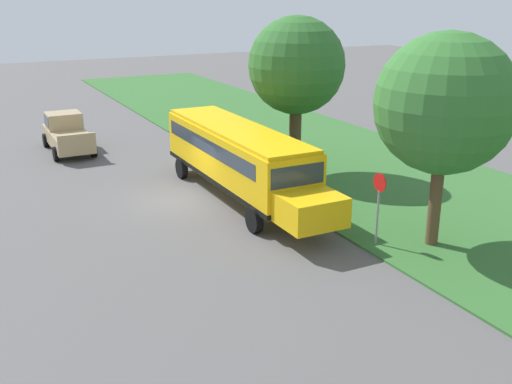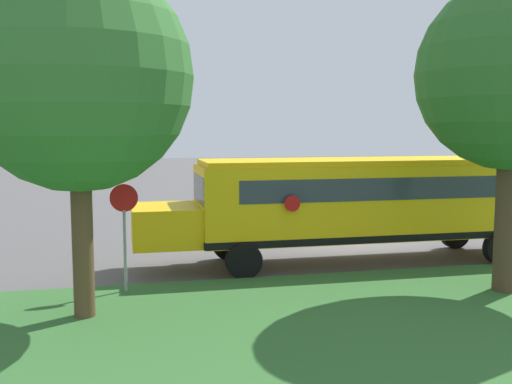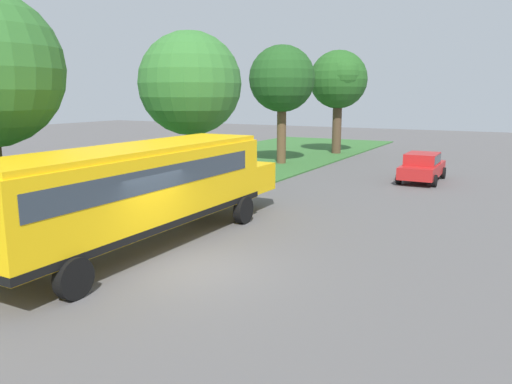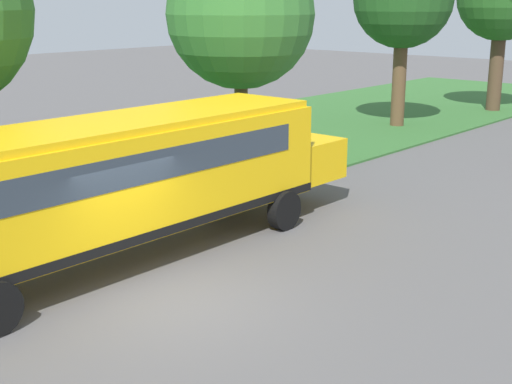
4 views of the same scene
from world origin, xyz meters
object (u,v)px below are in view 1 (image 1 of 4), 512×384
pickup_truck (67,132)px  oak_tree_beside_bus (293,65)px  stop_sign (378,200)px  oak_tree_roadside_mid (443,106)px  school_bus (239,156)px  park_bench (282,154)px

pickup_truck → oak_tree_beside_bus: bearing=133.2°
pickup_truck → stop_sign: bearing=110.9°
oak_tree_beside_bus → stop_sign: (1.90, 9.31, -3.66)m
oak_tree_roadside_mid → school_bus: bearing=-63.9°
pickup_truck → stop_sign: 20.48m
pickup_truck → oak_tree_roadside_mid: (-9.08, 19.96, 4.00)m
oak_tree_roadside_mid → stop_sign: (1.78, -0.84, -3.34)m
park_bench → school_bus: bearing=42.5°
oak_tree_roadside_mid → stop_sign: bearing=-25.1°
school_bus → stop_sign: 7.36m
oak_tree_beside_bus → park_bench: oak_tree_beside_bus is taller
pickup_truck → oak_tree_roadside_mid: oak_tree_roadside_mid is taller
school_bus → oak_tree_roadside_mid: oak_tree_roadside_mid is taller
stop_sign → oak_tree_beside_bus: bearing=-101.5°
school_bus → pickup_truck: school_bus is taller
pickup_truck → oak_tree_beside_bus: (-9.20, 9.81, 4.32)m
oak_tree_beside_bus → stop_sign: oak_tree_beside_bus is taller
pickup_truck → stop_sign: (-7.30, 19.12, 0.66)m
stop_sign → park_bench: 11.58m
stop_sign → park_bench: stop_sign is taller
school_bus → pickup_truck: size_ratio=2.30×
oak_tree_roadside_mid → park_bench: 12.94m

